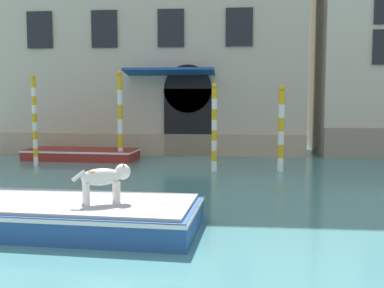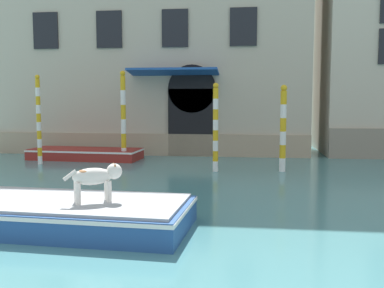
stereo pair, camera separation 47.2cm
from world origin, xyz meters
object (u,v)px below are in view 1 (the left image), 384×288
at_px(boat_foreground, 30,212).
at_px(boat_moored_near_palazzo, 81,154).
at_px(dog_on_deck, 105,177).
at_px(mooring_pole_0, 281,128).
at_px(mooring_pole_5, 35,120).
at_px(mooring_pole_1, 120,116).
at_px(mooring_pole_4, 214,127).

distance_m(boat_foreground, boat_moored_near_palazzo, 10.77).
xyz_separation_m(dog_on_deck, mooring_pole_0, (4.40, 8.22, 0.51)).
bearing_deg(dog_on_deck, boat_moored_near_palazzo, 83.17).
distance_m(dog_on_deck, mooring_pole_5, 10.42).
xyz_separation_m(mooring_pole_0, mooring_pole_1, (-6.63, 1.72, 0.33)).
relative_size(dog_on_deck, mooring_pole_4, 0.33).
relative_size(mooring_pole_1, mooring_pole_4, 1.18).
xyz_separation_m(boat_moored_near_palazzo, mooring_pole_1, (1.98, -0.67, 1.73)).
distance_m(mooring_pole_1, mooring_pole_4, 4.61).
relative_size(mooring_pole_0, mooring_pole_1, 0.83).
height_order(boat_foreground, boat_moored_near_palazzo, boat_foreground).
bearing_deg(mooring_pole_1, boat_moored_near_palazzo, 161.24).
relative_size(boat_foreground, dog_on_deck, 6.63).
relative_size(mooring_pole_1, mooring_pole_5, 1.05).
xyz_separation_m(boat_moored_near_palazzo, mooring_pole_0, (8.61, -2.39, 1.39)).
distance_m(dog_on_deck, mooring_pole_4, 8.14).
height_order(boat_foreground, mooring_pole_1, mooring_pole_1).
height_order(mooring_pole_0, mooring_pole_5, mooring_pole_5).
xyz_separation_m(dog_on_deck, mooring_pole_5, (-5.52, 8.81, 0.74)).
bearing_deg(mooring_pole_5, dog_on_deck, -57.96).
xyz_separation_m(boat_foreground, mooring_pole_5, (-3.82, 8.67, 1.55)).
height_order(mooring_pole_4, mooring_pole_5, mooring_pole_5).
xyz_separation_m(dog_on_deck, boat_moored_near_palazzo, (-4.21, 10.61, -0.88)).
height_order(dog_on_deck, mooring_pole_4, mooring_pole_4).
xyz_separation_m(dog_on_deck, mooring_pole_4, (1.89, 7.89, 0.55)).
bearing_deg(mooring_pole_5, mooring_pole_4, -7.09).
bearing_deg(mooring_pole_4, dog_on_deck, -103.47).
distance_m(mooring_pole_0, mooring_pole_4, 2.53).
xyz_separation_m(boat_foreground, mooring_pole_1, (-0.53, 9.80, 1.66)).
xyz_separation_m(mooring_pole_0, mooring_pole_4, (-2.51, -0.33, 0.03)).
height_order(dog_on_deck, mooring_pole_0, mooring_pole_0).
xyz_separation_m(boat_foreground, boat_moored_near_palazzo, (-2.51, 10.47, -0.07)).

